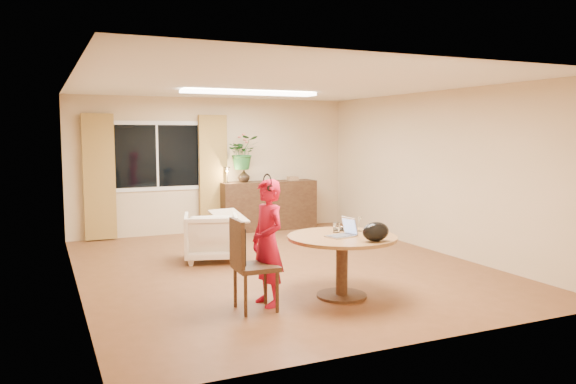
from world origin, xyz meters
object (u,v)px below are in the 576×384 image
object	(u,v)px
child	(268,243)
sideboard	(268,205)
armchair	(211,237)
dining_chair	(256,264)
dining_table	(342,249)

from	to	relation	value
child	sideboard	size ratio (longest dim) A/B	0.73
child	armchair	world-z (taller)	child
sideboard	child	bearing A→B (deg)	-112.18
armchair	sideboard	bearing A→B (deg)	-114.68
dining_chair	sideboard	size ratio (longest dim) A/B	0.52
dining_table	sideboard	xyz separation A→B (m)	(0.97, 4.68, -0.09)
dining_chair	dining_table	bearing A→B (deg)	3.52
armchair	child	bearing A→B (deg)	103.98
armchair	dining_table	bearing A→B (deg)	124.40
dining_table	dining_chair	world-z (taller)	dining_chair
dining_chair	armchair	world-z (taller)	dining_chair
dining_chair	child	bearing A→B (deg)	33.29
child	armchair	bearing A→B (deg)	171.22
dining_table	child	bearing A→B (deg)	175.51
dining_chair	sideboard	xyz separation A→B (m)	(2.07, 4.73, -0.02)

